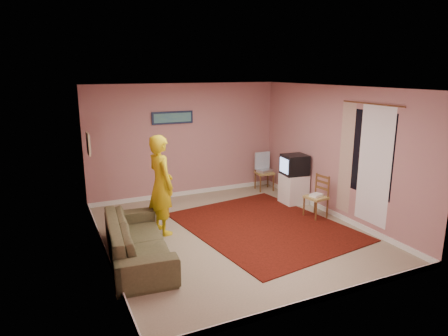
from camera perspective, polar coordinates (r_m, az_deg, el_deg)
name	(u,v)px	position (r m, az deg, el deg)	size (l,w,h in m)	color
ground	(233,232)	(7.37, 1.26, -9.20)	(5.00, 5.00, 0.00)	tan
wall_back	(185,141)	(9.23, -5.55, 3.89)	(4.50, 0.02, 2.60)	#AC7771
wall_front	(325,206)	(4.93, 14.26, -5.33)	(4.50, 0.02, 2.60)	#AC7771
wall_left	(100,177)	(6.33, -17.30, -1.28)	(0.02, 5.00, 2.60)	#AC7771
wall_right	(335,152)	(8.19, 15.61, 2.17)	(0.02, 5.00, 2.60)	#AC7771
ceiling	(234,87)	(6.79, 1.38, 11.44)	(4.50, 5.00, 0.02)	silver
baseboard_back	(187,193)	(9.52, -5.35, -3.55)	(4.50, 0.02, 0.10)	white
baseboard_front	(319,299)	(5.47, 13.38, -17.77)	(4.50, 0.02, 0.10)	white
baseboard_left	(106,253)	(6.76, -16.44, -11.56)	(0.02, 5.00, 0.10)	white
baseboard_right	(331,212)	(8.51, 15.02, -6.10)	(0.02, 5.00, 0.10)	white
window	(369,153)	(7.51, 20.06, 1.98)	(0.01, 1.10, 1.50)	black
curtain_sheer	(374,166)	(7.44, 20.67, 0.25)	(0.01, 0.75, 2.10)	white
curtain_floral	(346,158)	(7.92, 17.02, 1.32)	(0.01, 0.35, 2.10)	beige
curtain_rod	(372,104)	(7.36, 20.38, 8.60)	(0.02, 0.02, 1.40)	brown
picture_back	(173,118)	(9.03, -7.36, 7.15)	(0.95, 0.04, 0.28)	#151E3A
picture_left	(88,144)	(7.84, -18.81, 3.30)	(0.04, 0.38, 0.42)	beige
area_rug	(264,226)	(7.66, 5.70, -8.27)	(2.60, 3.24, 0.02)	black
tv_cabinet	(294,189)	(8.95, 9.91, -2.95)	(0.52, 0.47, 0.66)	white
crt_tv	(294,165)	(8.81, 10.03, 0.47)	(0.56, 0.51, 0.44)	black
chair_a	(265,168)	(9.79, 5.82, -0.05)	(0.44, 0.43, 0.48)	tan
dvd_player	(265,171)	(9.81, 5.81, -0.39)	(0.34, 0.24, 0.06)	silver
blue_throw	(262,160)	(9.85, 5.49, 1.09)	(0.40, 0.05, 0.42)	#87B5DD
chair_b	(316,192)	(8.14, 13.05, -3.39)	(0.42, 0.44, 0.47)	tan
game_console	(316,195)	(8.16, 13.03, -3.80)	(0.24, 0.17, 0.05)	white
sofa	(138,240)	(6.43, -12.25, -9.96)	(2.21, 0.86, 0.64)	brown
person	(161,185)	(7.18, -8.98, -2.38)	(0.66, 0.43, 1.80)	yellow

